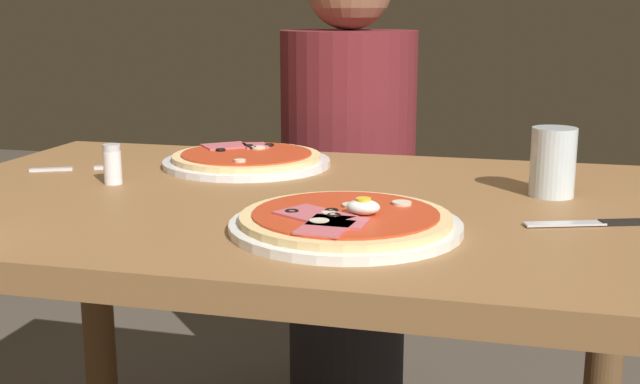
% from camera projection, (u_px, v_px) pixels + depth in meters
% --- Properties ---
extents(dining_table, '(1.20, 0.80, 0.74)m').
position_uv_depth(dining_table, '(282.00, 267.00, 1.28)').
color(dining_table, olive).
rests_on(dining_table, ground).
extents(pizza_foreground, '(0.31, 0.31, 0.05)m').
position_uv_depth(pizza_foreground, '(345.00, 222.00, 1.05)').
color(pizza_foreground, white).
rests_on(pizza_foreground, dining_table).
extents(pizza_across_left, '(0.31, 0.31, 0.03)m').
position_uv_depth(pizza_across_left, '(247.00, 159.00, 1.49)').
color(pizza_across_left, white).
rests_on(pizza_across_left, dining_table).
extents(water_glass_far, '(0.07, 0.07, 0.11)m').
position_uv_depth(water_glass_far, '(553.00, 167.00, 1.24)').
color(water_glass_far, silver).
rests_on(water_glass_far, dining_table).
extents(fork, '(0.15, 0.08, 0.00)m').
position_uv_depth(fork, '(68.00, 169.00, 1.45)').
color(fork, silver).
rests_on(fork, dining_table).
extents(knife, '(0.19, 0.08, 0.01)m').
position_uv_depth(knife, '(605.00, 223.00, 1.08)').
color(knife, silver).
rests_on(knife, dining_table).
extents(salt_shaker, '(0.03, 0.03, 0.07)m').
position_uv_depth(salt_shaker, '(112.00, 164.00, 1.33)').
color(salt_shaker, white).
rests_on(salt_shaker, dining_table).
extents(diner_person, '(0.32, 0.32, 1.18)m').
position_uv_depth(diner_person, '(348.00, 207.00, 1.93)').
color(diner_person, black).
rests_on(diner_person, ground).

